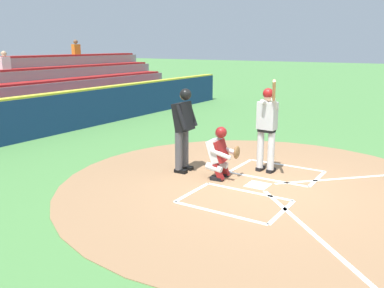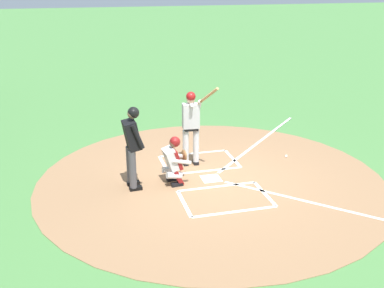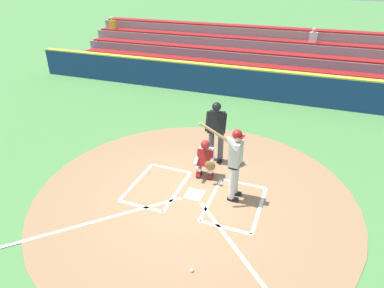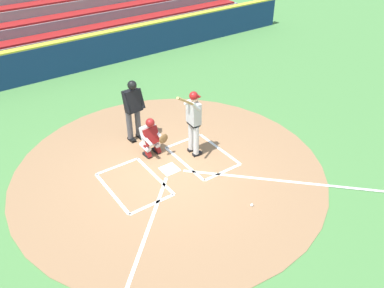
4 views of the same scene
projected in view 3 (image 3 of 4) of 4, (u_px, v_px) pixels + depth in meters
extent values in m
plane|color=#4C8442|center=(194.00, 195.00, 8.45)|extent=(120.00, 120.00, 0.00)
cylinder|color=#99704C|center=(194.00, 195.00, 8.44)|extent=(8.00, 8.00, 0.01)
cube|color=white|center=(194.00, 194.00, 8.44)|extent=(0.44, 0.44, 0.01)
cube|color=white|center=(243.00, 184.00, 8.85)|extent=(1.20, 0.08, 0.01)
cube|color=white|center=(225.00, 227.00, 7.37)|extent=(1.20, 0.08, 0.01)
cube|color=white|center=(211.00, 198.00, 8.30)|extent=(0.08, 1.80, 0.01)
cube|color=white|center=(259.00, 209.00, 7.92)|extent=(0.08, 1.80, 0.01)
cube|color=white|center=(171.00, 169.00, 9.51)|extent=(1.20, 0.08, 0.01)
cube|color=white|center=(140.00, 206.00, 8.02)|extent=(1.20, 0.08, 0.01)
cube|color=white|center=(178.00, 191.00, 8.58)|extent=(0.08, 1.80, 0.01)
cube|color=white|center=(137.00, 181.00, 8.95)|extent=(0.08, 1.80, 0.01)
cube|color=white|center=(72.00, 228.00, 7.36)|extent=(3.73, 3.73, 0.01)
cube|color=white|center=(263.00, 284.00, 6.05)|extent=(3.73, 3.73, 0.01)
cylinder|color=silver|center=(236.00, 178.00, 8.22)|extent=(0.15, 0.15, 0.84)
cube|color=black|center=(236.00, 193.00, 8.42)|extent=(0.27, 0.14, 0.09)
cylinder|color=silver|center=(232.00, 184.00, 8.01)|extent=(0.15, 0.15, 0.84)
cube|color=black|center=(233.00, 199.00, 8.21)|extent=(0.27, 0.14, 0.09)
cube|color=black|center=(235.00, 164.00, 7.90)|extent=(0.24, 0.36, 0.10)
cube|color=#BCBCBC|center=(236.00, 153.00, 7.75)|extent=(0.27, 0.42, 0.60)
sphere|color=tan|center=(238.00, 137.00, 7.55)|extent=(0.21, 0.21, 0.21)
sphere|color=maroon|center=(237.00, 134.00, 7.52)|extent=(0.23, 0.23, 0.23)
cube|color=maroon|center=(242.00, 137.00, 7.50)|extent=(0.12, 0.18, 0.02)
cylinder|color=#BCBCBC|center=(235.00, 142.00, 7.65)|extent=(0.43, 0.12, 0.21)
cylinder|color=#BCBCBC|center=(232.00, 146.00, 7.48)|extent=(0.27, 0.11, 0.29)
cylinder|color=#AD7F4C|center=(215.00, 133.00, 7.37)|extent=(0.70, 0.32, 0.53)
cylinder|color=#AD7F4C|center=(230.00, 142.00, 7.48)|extent=(0.09, 0.10, 0.08)
cube|color=black|center=(210.00, 176.00, 9.11)|extent=(0.15, 0.27, 0.09)
cube|color=maroon|center=(210.00, 172.00, 9.01)|extent=(0.14, 0.25, 0.37)
cylinder|color=silver|center=(211.00, 168.00, 9.05)|extent=(0.19, 0.37, 0.21)
cube|color=black|center=(199.00, 174.00, 9.19)|extent=(0.15, 0.27, 0.09)
cube|color=maroon|center=(199.00, 170.00, 9.08)|extent=(0.14, 0.25, 0.37)
cylinder|color=silver|center=(200.00, 166.00, 9.13)|extent=(0.19, 0.37, 0.21)
cube|color=silver|center=(206.00, 156.00, 8.94)|extent=(0.43, 0.40, 0.52)
cube|color=maroon|center=(205.00, 158.00, 8.85)|extent=(0.44, 0.26, 0.46)
sphere|color=brown|center=(205.00, 145.00, 8.71)|extent=(0.21, 0.21, 0.21)
sphere|color=maroon|center=(205.00, 145.00, 8.68)|extent=(0.24, 0.24, 0.24)
cylinder|color=silver|center=(212.00, 161.00, 8.76)|extent=(0.13, 0.46, 0.20)
cylinder|color=silver|center=(197.00, 159.00, 8.85)|extent=(0.13, 0.46, 0.20)
ellipsoid|color=brown|center=(210.00, 166.00, 8.60)|extent=(0.29, 0.13, 0.28)
cylinder|color=#4C4C51|center=(221.00, 146.00, 9.69)|extent=(0.16, 0.16, 0.86)
cube|color=black|center=(220.00, 160.00, 9.87)|extent=(0.15, 0.29, 0.09)
cylinder|color=#4C4C51|center=(211.00, 144.00, 9.76)|extent=(0.16, 0.16, 0.86)
cube|color=black|center=(210.00, 159.00, 9.94)|extent=(0.15, 0.29, 0.09)
cube|color=black|center=(216.00, 122.00, 9.34)|extent=(0.46, 0.39, 0.66)
sphere|color=#9E7051|center=(217.00, 107.00, 9.09)|extent=(0.22, 0.22, 0.22)
sphere|color=black|center=(217.00, 107.00, 9.06)|extent=(0.25, 0.25, 0.25)
cylinder|color=black|center=(224.00, 123.00, 9.20)|extent=(0.12, 0.29, 0.56)
cylinder|color=black|center=(207.00, 121.00, 9.32)|extent=(0.12, 0.29, 0.56)
sphere|color=white|center=(192.00, 270.00, 6.30)|extent=(0.07, 0.07, 0.07)
cube|color=navy|center=(255.00, 84.00, 14.34)|extent=(22.00, 0.36, 1.25)
cube|color=yellow|center=(256.00, 69.00, 14.03)|extent=(22.00, 0.32, 0.06)
cube|color=gray|center=(259.00, 86.00, 15.37)|extent=(20.00, 0.85, 0.45)
cube|color=maroon|center=(259.00, 81.00, 15.25)|extent=(19.60, 0.72, 0.08)
cube|color=gray|center=(262.00, 76.00, 15.97)|extent=(20.00, 0.85, 0.90)
cube|color=maroon|center=(264.00, 66.00, 15.74)|extent=(19.60, 0.72, 0.08)
cube|color=gray|center=(266.00, 67.00, 16.56)|extent=(20.00, 0.85, 1.35)
cube|color=maroon|center=(268.00, 53.00, 16.23)|extent=(19.60, 0.72, 0.08)
cube|color=gray|center=(269.00, 59.00, 17.16)|extent=(20.00, 0.85, 1.80)
cube|color=maroon|center=(271.00, 40.00, 16.72)|extent=(19.60, 0.72, 0.08)
cube|color=gray|center=(272.00, 51.00, 17.76)|extent=(20.00, 0.85, 2.25)
cube|color=maroon|center=(275.00, 28.00, 17.21)|extent=(19.60, 0.72, 0.08)
cube|color=white|center=(313.00, 37.00, 15.94)|extent=(0.36, 0.22, 0.46)
sphere|color=tan|center=(314.00, 30.00, 15.78)|extent=(0.20, 0.20, 0.20)
cube|color=yellow|center=(113.00, 24.00, 19.41)|extent=(0.36, 0.22, 0.46)
sphere|color=beige|center=(112.00, 18.00, 19.25)|extent=(0.20, 0.20, 0.20)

